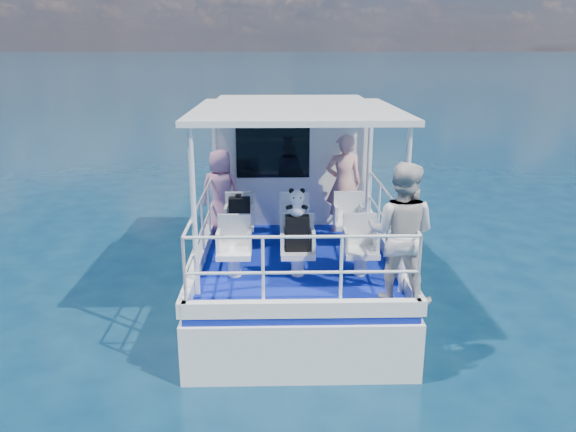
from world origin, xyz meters
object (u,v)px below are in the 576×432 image
object	(u,v)px
panda	(297,202)
passenger_stbd_aft	(401,233)
backpack_center	(297,233)
passenger_port_fwd	(221,192)

from	to	relation	value
panda	passenger_stbd_aft	bearing A→B (deg)	-34.40
passenger_stbd_aft	backpack_center	bearing A→B (deg)	-11.18
panda	passenger_port_fwd	bearing A→B (deg)	122.57
passenger_port_fwd	passenger_stbd_aft	xyz separation A→B (m)	(2.50, -2.80, 0.16)
passenger_port_fwd	panda	size ratio (longest dim) A/B	3.77
backpack_center	passenger_port_fwd	bearing A→B (deg)	122.76
passenger_stbd_aft	backpack_center	distance (m)	1.55
passenger_port_fwd	backpack_center	size ratio (longest dim) A/B	2.97
passenger_port_fwd	backpack_center	xyz separation A→B (m)	(1.24, -1.93, -0.11)
backpack_center	panda	size ratio (longest dim) A/B	1.27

